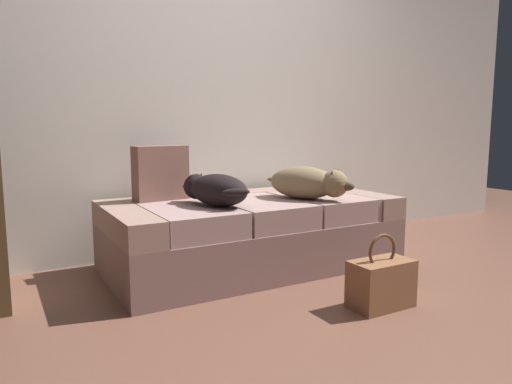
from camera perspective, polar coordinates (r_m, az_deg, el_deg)
ground_plane at (r=2.24m, az=14.44°, el=-16.06°), size 10.00×10.00×0.00m
back_wall at (r=3.52m, az=-5.33°, el=16.05°), size 6.40×0.10×2.80m
couch at (r=3.04m, az=-0.48°, el=-5.00°), size 1.82×0.89×0.44m
dog_dark at (r=2.74m, az=-5.08°, el=0.32°), size 0.35×0.53×0.19m
dog_tan at (r=3.00m, az=6.40°, el=1.14°), size 0.44×0.57×0.21m
tv_remote at (r=3.53m, az=9.66°, el=0.57°), size 0.08×0.16×0.02m
throw_pillow at (r=2.99m, az=-11.53°, el=2.28°), size 0.35×0.16×0.34m
handbag at (r=2.47m, az=15.00°, el=-10.63°), size 0.32×0.18×0.38m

